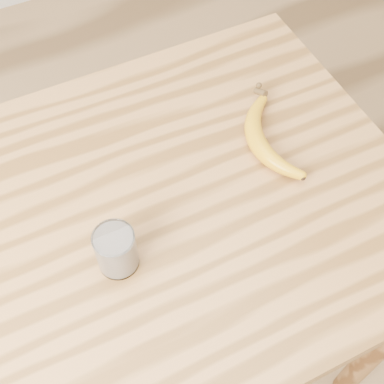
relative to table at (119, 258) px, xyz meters
name	(u,v)px	position (x,y,z in m)	size (l,w,h in m)	color
room	(62,36)	(0.00, 0.00, 0.58)	(4.04, 4.04, 2.70)	#9B774B
table	(119,258)	(0.00, 0.00, 0.00)	(1.20, 0.80, 0.90)	#A5703A
smoothie_glass	(116,250)	(-0.01, -0.07, 0.18)	(0.07, 0.07, 0.09)	white
banana	(256,141)	(0.34, 0.05, 0.15)	(0.12, 0.32, 0.04)	#CD9110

